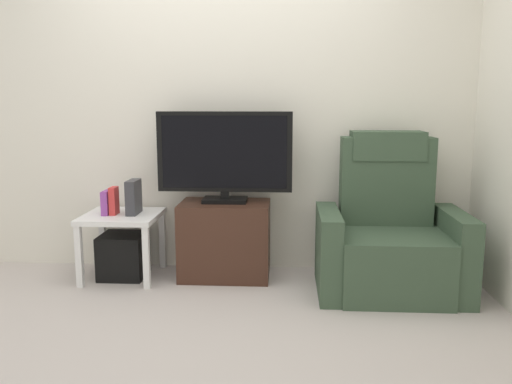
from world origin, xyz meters
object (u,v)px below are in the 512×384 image
recliner_armchair (389,236)px  side_table (122,224)px  book_middle (114,201)px  television (225,155)px  book_leftmost (107,203)px  subwoofer_box (124,256)px  tv_stand (225,240)px  game_console (134,197)px

recliner_armchair → side_table: 1.91m
book_middle → side_table: bearing=23.1°
television → book_leftmost: size_ratio=5.65×
television → subwoofer_box: size_ratio=3.03×
tv_stand → recliner_armchair: (1.16, -0.19, 0.09)m
tv_stand → game_console: game_console is taller
television → side_table: 0.91m
side_table → game_console: game_console is taller
television → recliner_armchair: (1.16, -0.21, -0.53)m
television → subwoofer_box: television is taller
recliner_armchair → game_console: bearing=179.3°
television → game_console: bearing=-174.8°
game_console → recliner_armchair: bearing=-4.8°
tv_stand → book_leftmost: size_ratio=3.77×
recliner_armchair → subwoofer_box: (-1.91, 0.14, -0.21)m
subwoofer_box → book_middle: 0.42m
tv_stand → book_leftmost: book_leftmost is taller
book_leftmost → game_console: 0.20m
television → side_table: television is taller
side_table → subwoofer_box: (0.00, -0.00, -0.24)m
side_table → subwoofer_box: side_table is taller
game_console → subwoofer_box: bearing=-173.7°
television → book_middle: bearing=-173.6°
subwoofer_box → recliner_armchair: bearing=-4.2°
television → game_console: television is taller
television → book_leftmost: television is taller
recliner_armchair → game_console: (-1.82, 0.15, 0.23)m
side_table → book_middle: size_ratio=2.69×
tv_stand → book_middle: book_middle is taller
tv_stand → book_middle: (-0.80, -0.07, 0.30)m
subwoofer_box → television: bearing=5.3°
recliner_armchair → television: bearing=173.7°
recliner_armchair → tv_stand: bearing=174.7°
tv_stand → game_console: bearing=-176.4°
book_middle → book_leftmost: bearing=180.0°
television → book_middle: television is taller
subwoofer_box → game_console: (0.09, 0.01, 0.44)m
tv_stand → book_middle: bearing=-174.9°
side_table → book_leftmost: 0.19m
tv_stand → book_leftmost: (-0.85, -0.07, 0.28)m
book_leftmost → game_console: (0.19, 0.03, 0.04)m
recliner_armchair → book_middle: bearing=-179.5°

